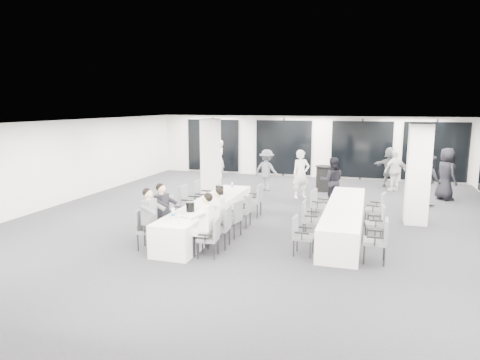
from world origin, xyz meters
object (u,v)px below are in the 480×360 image
Objects in this scene: chair_side_left_near at (300,233)px; banquet_table_main at (209,216)px; banquet_table_side at (344,219)px; chair_main_left_mid at (173,212)px; standing_guest_a at (301,171)px; standing_guest_c at (267,167)px; ice_bucket_near at (190,207)px; chair_main_right_second at (222,224)px; chair_side_left_far at (318,203)px; chair_side_right_mid at (378,221)px; chair_main_left_second at (158,219)px; chair_side_right_near at (379,238)px; cocktail_table at (324,178)px; standing_guest_b at (332,178)px; standing_guest_g at (220,156)px; standing_guest_h at (430,177)px; chair_main_left_fourth at (188,201)px; chair_main_right_mid at (233,216)px; chair_side_right_far at (378,207)px; ice_bucket_far at (220,190)px; standing_guest_e at (446,171)px; standing_guest_f at (390,165)px; chair_main_left_far at (201,195)px; chair_side_left_mid at (309,217)px; chair_main_right_near at (211,235)px; chair_main_left_near at (145,227)px; standing_guest_d at (395,168)px; chair_main_right_fourth at (244,209)px.

banquet_table_main is at bearing -112.16° from chair_side_left_near.
chair_main_left_mid is at bearing -165.15° from banquet_table_side.
standing_guest_a is at bearing 69.88° from banquet_table_main.
ice_bucket_near is at bearing 101.05° from standing_guest_c.
chair_main_right_second reaches higher than chair_side_left_far.
chair_main_left_mid is at bearing 140.38° from ice_bucket_near.
banquet_table_side is at bearing 57.35° from chair_side_right_mid.
chair_main_left_second reaches higher than chair_side_right_near.
ice_bucket_near is (-2.43, -7.26, 0.37)m from cocktail_table.
standing_guest_g reaches higher than standing_guest_b.
standing_guest_h is at bearing -174.26° from standing_guest_c.
chair_side_right_near is (5.16, -1.80, -0.05)m from chair_main_left_fourth.
cocktail_table is 4.34m from chair_side_left_far.
chair_main_right_mid is 0.99× the size of chair_side_right_far.
chair_main_left_second is at bearing -167.72° from ice_bucket_near.
ice_bucket_far is at bearing 159.84° from chair_main_left_second.
cocktail_table is 1.10× the size of chair_side_left_far.
chair_main_left_fourth is at bearing -119.81° from cocktail_table.
chair_main_left_second is at bearing 121.77° from standing_guest_h.
standing_guest_h reaches higher than chair_main_left_fourth.
standing_guest_g is (-1.76, 8.47, 0.43)m from chair_main_left_mid.
ice_bucket_near is (-6.67, -6.96, -0.17)m from standing_guest_e.
standing_guest_f reaches higher than chair_main_left_fourth.
chair_main_left_far is at bearing 105.84° from standing_guest_h.
chair_side_left_mid is at bearing 3.23° from banquet_table_main.
ice_bucket_near is at bearing 133.21° from chair_side_right_far.
chair_side_left_near is (1.83, 0.74, 0.00)m from chair_main_right_near.
chair_main_right_second is 0.47× the size of standing_guest_e.
ice_bucket_near is (-4.37, -2.74, 0.33)m from chair_side_right_far.
standing_guest_g is at bearing 13.68° from chair_main_right_near.
cocktail_table is 7.61m from chair_main_right_second.
standing_guest_c is at bearing 166.08° from chair_main_left_fourth.
chair_main_right_near is 6.71m from standing_guest_a.
standing_guest_e is 1.08× the size of standing_guest_g.
chair_main_right_mid is at bearing 110.97° from standing_guest_e.
chair_main_left_fourth reaches higher than chair_side_right_near.
standing_guest_g is at bearing 29.49° from chair_main_right_mid.
chair_main_left_mid is at bearing 117.74° from standing_guest_h.
chair_main_right_near is (1.66, -0.07, -0.03)m from chair_main_left_near.
banquet_table_main is at bearing 17.70° from chair_main_right_near.
chair_side_right_near is 2.90m from chair_side_right_far.
chair_side_left_mid is (3.49, 0.57, -0.01)m from chair_main_left_mid.
standing_guest_d is at bearing 130.39° from standing_guest_f.
chair_main_right_fourth is 3.33× the size of ice_bucket_far.
chair_main_left_second is at bearing -108.75° from ice_bucket_far.
chair_main_right_second is at bearing -172.28° from chair_main_right_mid.
standing_guest_a is 4.03m from standing_guest_d.
chair_main_right_fourth is 1.00× the size of chair_side_right_mid.
chair_main_left_mid is 6.15m from standing_guest_c.
chair_side_left_near is at bearing 123.04° from standing_guest_c.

